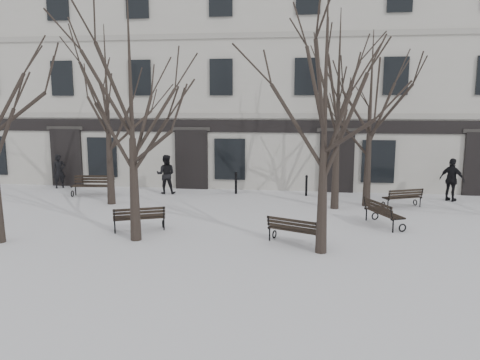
% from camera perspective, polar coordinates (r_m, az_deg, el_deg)
% --- Properties ---
extents(ground, '(100.00, 100.00, 0.00)m').
position_cam_1_polar(ground, '(15.07, 0.23, -6.78)').
color(ground, silver).
rests_on(ground, ground).
extents(building, '(40.40, 10.20, 11.40)m').
position_cam_1_polar(building, '(27.41, 3.74, 12.11)').
color(building, '#B8B3AA').
rests_on(building, ground).
extents(tree_1, '(5.25, 5.25, 7.50)m').
position_cam_1_polar(tree_1, '(14.36, -13.21, 11.12)').
color(tree_1, black).
rests_on(tree_1, ground).
extents(tree_2, '(4.96, 4.96, 7.09)m').
position_cam_1_polar(tree_2, '(12.96, 10.36, 10.28)').
color(tree_2, black).
rests_on(tree_2, ground).
extents(tree_4, '(5.10, 5.10, 7.28)m').
position_cam_1_polar(tree_4, '(19.99, -15.94, 10.04)').
color(tree_4, black).
rests_on(tree_4, ground).
extents(tree_5, '(5.42, 5.42, 7.74)m').
position_cam_1_polar(tree_5, '(18.78, 11.92, 11.14)').
color(tree_5, black).
rests_on(tree_5, ground).
extents(tree_6, '(4.91, 4.91, 7.02)m').
position_cam_1_polar(tree_6, '(19.57, 15.65, 9.59)').
color(tree_6, black).
rests_on(tree_6, ground).
extents(bench_1, '(1.75, 1.19, 0.84)m').
position_cam_1_polar(bench_1, '(15.82, -12.18, -4.49)').
color(bench_1, black).
rests_on(bench_1, ground).
extents(bench_2, '(1.71, 1.19, 0.83)m').
position_cam_1_polar(bench_2, '(14.18, 6.64, -6.00)').
color(bench_2, black).
rests_on(bench_2, ground).
extents(bench_3, '(1.91, 0.83, 0.94)m').
position_cam_1_polar(bench_3, '(22.28, -17.46, -0.58)').
color(bench_3, black).
rests_on(bench_3, ground).
extents(bench_4, '(1.66, 1.15, 0.80)m').
position_cam_1_polar(bench_4, '(20.02, 19.25, -1.98)').
color(bench_4, black).
rests_on(bench_4, ground).
extents(bench_5, '(1.26, 1.85, 0.89)m').
position_cam_1_polar(bench_5, '(16.80, 16.97, -3.79)').
color(bench_5, black).
rests_on(bench_5, ground).
extents(bollard_a, '(0.13, 0.13, 1.03)m').
position_cam_1_polar(bollard_a, '(21.78, -0.50, -0.26)').
color(bollard_a, black).
rests_on(bollard_a, ground).
extents(bollard_b, '(0.12, 0.12, 0.96)m').
position_cam_1_polar(bollard_b, '(21.49, 8.10, -0.58)').
color(bollard_b, black).
rests_on(bollard_b, ground).
extents(pedestrian_a, '(0.73, 0.69, 1.68)m').
position_cam_1_polar(pedestrian_a, '(25.04, -21.07, -0.90)').
color(pedestrian_a, black).
rests_on(pedestrian_a, ground).
extents(pedestrian_b, '(0.97, 0.80, 1.82)m').
position_cam_1_polar(pedestrian_b, '(22.19, -8.97, -1.64)').
color(pedestrian_b, black).
rests_on(pedestrian_b, ground).
extents(pedestrian_c, '(1.11, 1.08, 1.86)m').
position_cam_1_polar(pedestrian_c, '(22.22, 24.26, -2.35)').
color(pedestrian_c, black).
rests_on(pedestrian_c, ground).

